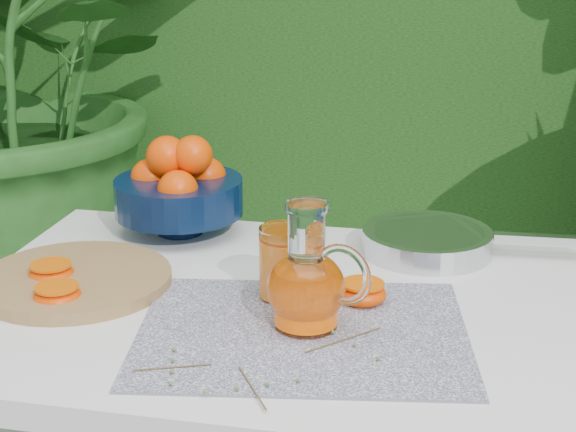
% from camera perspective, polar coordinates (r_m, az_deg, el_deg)
% --- Properties ---
extents(potted_plant_left, '(2.12, 2.12, 1.70)m').
position_cam_1_polar(potted_plant_left, '(2.90, -17.78, 8.91)').
color(potted_plant_left, '#28581E').
rests_on(potted_plant_left, ground).
extents(white_table, '(1.00, 0.70, 0.75)m').
position_cam_1_polar(white_table, '(1.37, -0.17, -8.66)').
color(white_table, white).
rests_on(white_table, ground).
extents(placemat, '(0.51, 0.42, 0.00)m').
position_cam_1_polar(placemat, '(1.24, 0.95, -7.52)').
color(placemat, '#0C0E43').
rests_on(placemat, white_table).
extents(cutting_board, '(0.40, 0.40, 0.02)m').
position_cam_1_polar(cutting_board, '(1.43, -13.60, -4.03)').
color(cutting_board, olive).
rests_on(cutting_board, white_table).
extents(fruit_bowl, '(0.29, 0.29, 0.18)m').
position_cam_1_polar(fruit_bowl, '(1.61, -7.07, 1.80)').
color(fruit_bowl, black).
rests_on(fruit_bowl, white_table).
extents(juice_pitcher, '(0.17, 0.14, 0.18)m').
position_cam_1_polar(juice_pitcher, '(1.22, 1.27, -4.49)').
color(juice_pitcher, white).
rests_on(juice_pitcher, white_table).
extents(juice_tumbler, '(0.08, 0.08, 0.11)m').
position_cam_1_polar(juice_tumbler, '(1.32, -0.25, -3.14)').
color(juice_tumbler, white).
rests_on(juice_tumbler, white_table).
extents(saute_pan, '(0.40, 0.24, 0.04)m').
position_cam_1_polar(saute_pan, '(1.54, 9.10, -1.56)').
color(saute_pan, silver).
rests_on(saute_pan, white_table).
extents(orange_halves, '(0.58, 0.20, 0.04)m').
position_cam_1_polar(orange_halves, '(1.36, -8.56, -4.58)').
color(orange_halves, '#FF6602').
rests_on(orange_halves, white_table).
extents(thyme_sprigs, '(0.30, 0.25, 0.01)m').
position_cam_1_polar(thyme_sprigs, '(1.15, -1.71, -9.44)').
color(thyme_sprigs, brown).
rests_on(thyme_sprigs, white_table).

